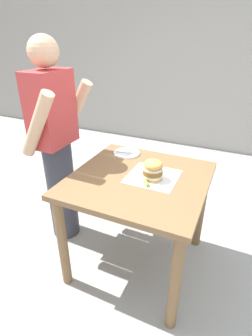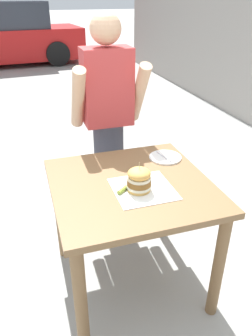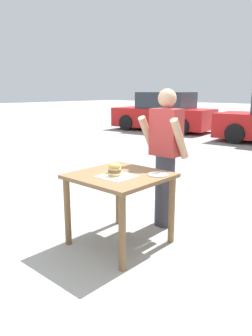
{
  "view_description": "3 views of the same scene",
  "coord_description": "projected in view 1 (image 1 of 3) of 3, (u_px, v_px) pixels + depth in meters",
  "views": [
    {
      "loc": [
        -1.49,
        -0.58,
        1.69
      ],
      "look_at": [
        0.0,
        0.1,
        0.85
      ],
      "focal_mm": 28.0,
      "sensor_mm": 36.0,
      "label": 1
    },
    {
      "loc": [
        -0.54,
        -1.58,
        1.8
      ],
      "look_at": [
        0.0,
        0.1,
        0.85
      ],
      "focal_mm": 35.0,
      "sensor_mm": 36.0,
      "label": 2
    },
    {
      "loc": [
        2.32,
        -2.47,
        1.67
      ],
      "look_at": [
        0.0,
        0.1,
        0.85
      ],
      "focal_mm": 35.0,
      "sensor_mm": 36.0,
      "label": 3
    }
  ],
  "objects": [
    {
      "name": "ground_plane",
      "position": [
        137.0,
        260.0,
        2.19
      ],
      "size": [
        80.0,
        80.0,
        0.0
      ],
      "primitive_type": "plane",
      "color": "#9E9E99"
    },
    {
      "name": "sandwich",
      "position": [
        153.0,
        169.0,
        1.77
      ],
      "size": [
        0.14,
        0.14,
        0.18
      ],
      "color": "gold",
      "rests_on": "serving_paper"
    },
    {
      "name": "patio_table",
      "position": [
        139.0,
        194.0,
        1.89
      ],
      "size": [
        0.93,
        0.93,
        0.8
      ],
      "color": "brown",
      "rests_on": "ground"
    },
    {
      "name": "serving_paper",
      "position": [
        153.0,
        177.0,
        1.83
      ],
      "size": [
        0.34,
        0.34,
        0.0
      ],
      "primitive_type": "cube",
      "rotation": [
        0.0,
        0.0,
        -0.0
      ],
      "color": "white",
      "rests_on": "patio_table"
    },
    {
      "name": "side_plate_with_forks",
      "position": [
        127.0,
        153.0,
        2.18
      ],
      "size": [
        0.22,
        0.22,
        0.02
      ],
      "color": "white",
      "rests_on": "patio_table"
    },
    {
      "name": "pickle_spear",
      "position": [
        146.0,
        183.0,
        1.73
      ],
      "size": [
        0.08,
        0.07,
        0.02
      ],
      "primitive_type": "cylinder",
      "rotation": [
        0.0,
        1.57,
        0.68
      ],
      "color": "#8EA83D",
      "rests_on": "serving_paper"
    },
    {
      "name": "diner_across_table",
      "position": [
        56.0,
        145.0,
        2.11
      ],
      "size": [
        0.55,
        0.35,
        1.69
      ],
      "color": "#33333D",
      "rests_on": "ground"
    }
  ]
}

